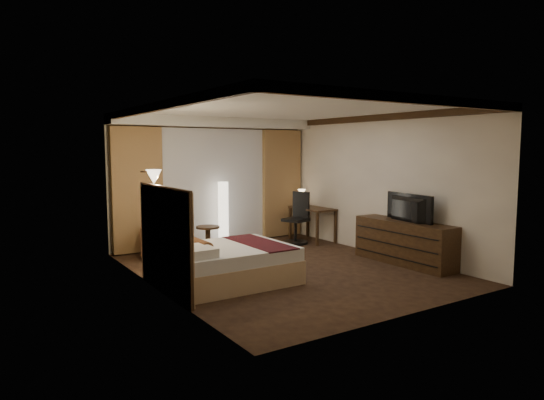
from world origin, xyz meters
TOP-DOWN VIEW (x-y plane):
  - floor at (0.00, 0.00)m, footprint 4.50×5.50m
  - ceiling at (0.00, 0.00)m, footprint 4.50×5.50m
  - back_wall at (0.00, 2.75)m, footprint 4.50×0.02m
  - left_wall at (-2.25, 0.00)m, footprint 0.02×5.50m
  - right_wall at (2.25, 0.00)m, footprint 0.02×5.50m
  - crown_molding at (0.00, 0.00)m, footprint 4.50×5.50m
  - soffit at (0.00, 2.50)m, footprint 4.50×0.50m
  - curtain_sheer at (0.00, 2.67)m, footprint 2.48×0.04m
  - curtain_left_drape at (-1.70, 2.61)m, footprint 1.00×0.14m
  - curtain_right_drape at (1.70, 2.61)m, footprint 1.00×0.14m
  - wall_sconce at (-2.09, 0.53)m, footprint 0.24×0.24m
  - bed at (-1.23, -0.22)m, footprint 1.92×1.50m
  - headboard at (-2.20, -0.22)m, footprint 0.12×1.80m
  - armchair at (-1.48, 2.01)m, footprint 0.86×0.84m
  - side_table at (-0.51, 1.97)m, footprint 0.47×0.47m
  - floor_lamp at (0.07, 2.40)m, footprint 0.29×0.29m
  - desk at (1.95, 1.76)m, footprint 0.55×1.10m
  - desk_lamp at (1.95, 2.16)m, footprint 0.18×0.18m
  - office_chair at (1.46, 1.71)m, footprint 0.69×0.69m
  - dresser at (2.00, -0.86)m, footprint 0.50×1.98m
  - television at (1.97, -0.86)m, footprint 0.81×1.22m

SIDE VIEW (x-z plane):
  - floor at x=0.00m, z-range -0.01..0.01m
  - side_table at x=-0.51m, z-range 0.00..0.52m
  - bed at x=-1.23m, z-range 0.00..0.56m
  - armchair at x=-1.48m, z-range 0.00..0.70m
  - desk at x=1.95m, z-range 0.00..0.75m
  - dresser at x=2.00m, z-range 0.00..0.77m
  - office_chair at x=1.46m, z-range 0.00..1.12m
  - floor_lamp at x=0.07m, z-range 0.00..1.37m
  - headboard at x=-2.20m, z-range 0.00..1.50m
  - desk_lamp at x=1.95m, z-range 0.75..1.09m
  - television at x=1.97m, z-range 1.02..1.17m
  - curtain_sheer at x=0.00m, z-range 0.02..2.48m
  - curtain_left_drape at x=-1.70m, z-range 0.02..2.48m
  - curtain_right_drape at x=1.70m, z-range 0.02..2.48m
  - back_wall at x=0.00m, z-range 0.00..2.70m
  - left_wall at x=-2.25m, z-range 0.00..2.70m
  - right_wall at x=2.25m, z-range 0.00..2.70m
  - wall_sconce at x=-2.09m, z-range 1.50..1.74m
  - soffit at x=0.00m, z-range 2.50..2.70m
  - crown_molding at x=0.00m, z-range 2.58..2.70m
  - ceiling at x=0.00m, z-range 2.70..2.71m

